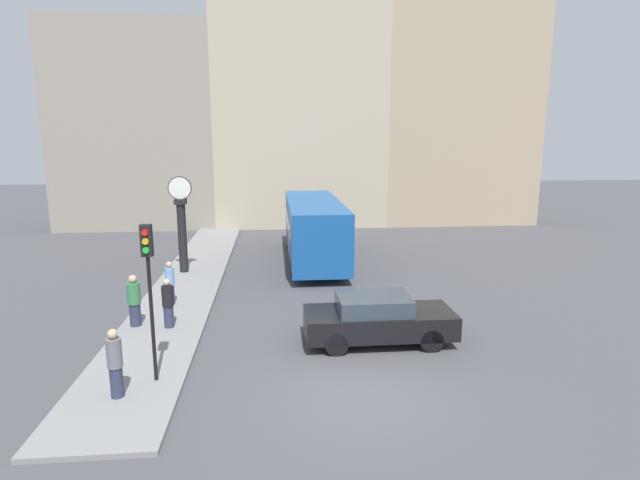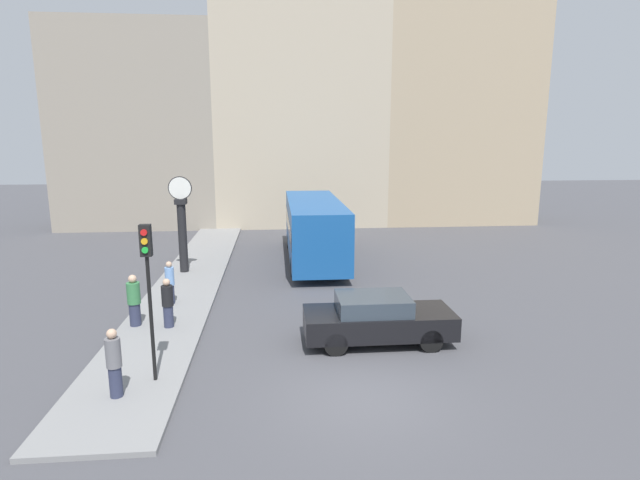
# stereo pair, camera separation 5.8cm
# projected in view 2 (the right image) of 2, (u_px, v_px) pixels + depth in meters

# --- Properties ---
(ground_plane) EXTENTS (120.00, 120.00, 0.00)m
(ground_plane) POSITION_uv_depth(u_px,v_px,m) (361.00, 395.00, 11.91)
(ground_plane) COLOR #47474C
(sidewalk_corner) EXTENTS (2.68, 26.45, 0.12)m
(sidewalk_corner) POSITION_uv_depth(u_px,v_px,m) (194.00, 274.00, 22.37)
(sidewalk_corner) COLOR gray
(sidewalk_corner) RESTS_ON ground_plane
(building_row) EXTENTS (33.08, 5.00, 17.93)m
(building_row) POSITION_uv_depth(u_px,v_px,m) (317.00, 111.00, 34.89)
(building_row) COLOR gray
(building_row) RESTS_ON ground_plane
(sedan_car) EXTENTS (4.43, 1.80, 1.47)m
(sedan_car) POSITION_uv_depth(u_px,v_px,m) (377.00, 319.00, 14.85)
(sedan_car) COLOR black
(sedan_car) RESTS_ON ground_plane
(bus_distant) EXTENTS (2.57, 9.70, 3.03)m
(bus_distant) POSITION_uv_depth(u_px,v_px,m) (314.00, 227.00, 24.83)
(bus_distant) COLOR #195199
(bus_distant) RESTS_ON ground_plane
(traffic_light_near) EXTENTS (0.26, 0.24, 3.92)m
(traffic_light_near) POSITION_uv_depth(u_px,v_px,m) (148.00, 271.00, 11.85)
(traffic_light_near) COLOR black
(traffic_light_near) RESTS_ON sidewalk_corner
(street_clock) EXTENTS (1.03, 0.49, 4.29)m
(street_clock) POSITION_uv_depth(u_px,v_px,m) (182.00, 227.00, 22.17)
(street_clock) COLOR black
(street_clock) RESTS_ON sidewalk_corner
(pedestrian_green_hoodie) EXTENTS (0.41, 0.41, 1.68)m
(pedestrian_green_hoodie) POSITION_uv_depth(u_px,v_px,m) (134.00, 301.00, 15.88)
(pedestrian_green_hoodie) COLOR #2D334C
(pedestrian_green_hoodie) RESTS_ON sidewalk_corner
(pedestrian_blue_stripe) EXTENTS (0.32, 0.32, 1.58)m
(pedestrian_blue_stripe) POSITION_uv_depth(u_px,v_px,m) (170.00, 283.00, 18.00)
(pedestrian_blue_stripe) COLOR #2D334C
(pedestrian_blue_stripe) RESTS_ON sidewalk_corner
(pedestrian_grey_jacket) EXTENTS (0.34, 0.34, 1.66)m
(pedestrian_grey_jacket) POSITION_uv_depth(u_px,v_px,m) (114.00, 363.00, 11.44)
(pedestrian_grey_jacket) COLOR #2D334C
(pedestrian_grey_jacket) RESTS_ON sidewalk_corner
(pedestrian_black_jacket) EXTENTS (0.36, 0.36, 1.59)m
(pedestrian_black_jacket) POSITION_uv_depth(u_px,v_px,m) (168.00, 303.00, 15.75)
(pedestrian_black_jacket) COLOR #2D334C
(pedestrian_black_jacket) RESTS_ON sidewalk_corner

